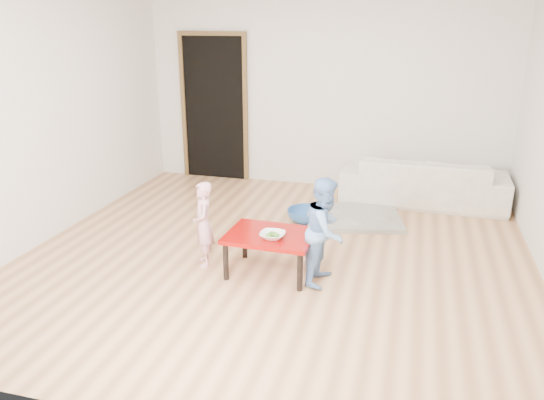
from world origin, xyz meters
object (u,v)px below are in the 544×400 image
at_px(red_table, 271,253).
at_px(child_blue, 325,231).
at_px(sofa, 423,180).
at_px(basin, 307,216).
at_px(bowl, 273,235).
at_px(child_pink, 203,224).

bearing_deg(red_table, child_blue, -2.05).
height_order(sofa, basin, sofa).
xyz_separation_m(child_blue, basin, (-0.46, 1.43, -0.42)).
bearing_deg(basin, sofa, 39.07).
relative_size(bowl, child_pink, 0.27).
bearing_deg(basin, child_pink, -117.47).
xyz_separation_m(sofa, child_blue, (-0.85, -2.49, 0.19)).
relative_size(child_pink, basin, 1.81).
distance_m(red_table, bowl, 0.25).
height_order(sofa, red_table, sofa).
bearing_deg(red_table, sofa, 61.18).
bearing_deg(basin, red_table, -92.16).
xyz_separation_m(red_table, bowl, (0.05, -0.10, 0.23)).
relative_size(sofa, red_table, 2.59).
height_order(bowl, child_blue, child_blue).
bearing_deg(basin, child_blue, -72.21).
distance_m(child_blue, basin, 1.56).
distance_m(bowl, child_pink, 0.73).
relative_size(red_table, bowl, 3.54).
relative_size(sofa, child_pink, 2.48).
xyz_separation_m(child_pink, basin, (0.72, 1.39, -0.34)).
bearing_deg(sofa, bowl, 64.39).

